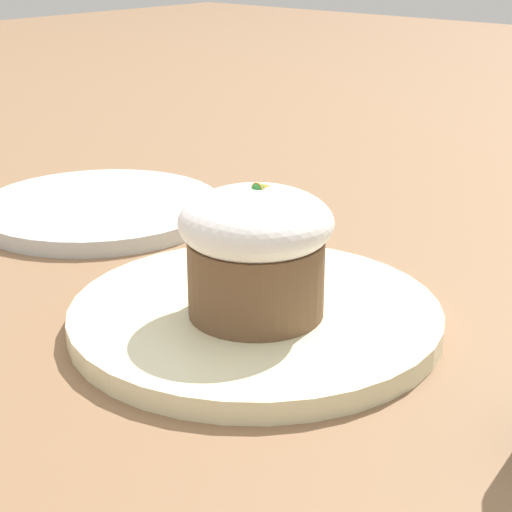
{
  "coord_description": "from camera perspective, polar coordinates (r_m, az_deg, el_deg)",
  "views": [
    {
      "loc": [
        -0.41,
        -0.36,
        0.26
      ],
      "look_at": [
        -0.01,
        -0.01,
        0.06
      ],
      "focal_mm": 60.0,
      "sensor_mm": 36.0,
      "label": 1
    }
  ],
  "objects": [
    {
      "name": "carrot_cake",
      "position": [
        0.57,
        0.0,
        0.49
      ],
      "size": [
        0.1,
        0.1,
        0.09
      ],
      "color": "brown",
      "rests_on": "dessert_plate"
    },
    {
      "name": "dessert_plate",
      "position": [
        0.6,
        -0.05,
        -4.04
      ],
      "size": [
        0.26,
        0.26,
        0.02
      ],
      "color": "beige",
      "rests_on": "ground_plane"
    },
    {
      "name": "ground_plane",
      "position": [
        0.6,
        -0.05,
        -4.7
      ],
      "size": [
        4.0,
        4.0,
        0.0
      ],
      "primitive_type": "plane",
      "color": "#846042"
    },
    {
      "name": "side_plate",
      "position": [
        0.84,
        -10.38,
        3.14
      ],
      "size": [
        0.23,
        0.23,
        0.01
      ],
      "color": "silver",
      "rests_on": "ground_plane"
    },
    {
      "name": "spoon",
      "position": [
        0.62,
        0.16,
        -2.02
      ],
      "size": [
        0.08,
        0.13,
        0.01
      ],
      "color": "silver",
      "rests_on": "dessert_plate"
    }
  ]
}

